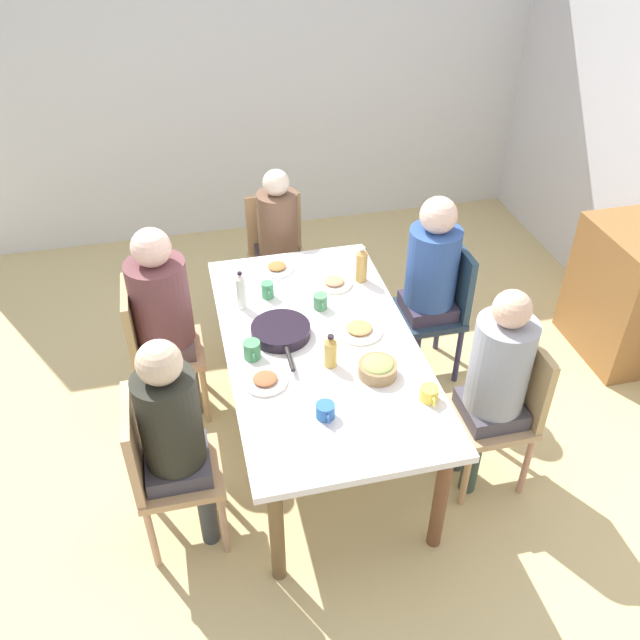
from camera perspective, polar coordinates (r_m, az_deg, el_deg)
ground_plane at (r=4.05m, az=0.00°, el=-9.91°), size 6.26×6.26×0.00m
wall_left at (r=5.64m, az=-6.62°, el=19.79°), size 0.12×4.95×2.60m
dining_table at (r=3.60m, az=0.00°, el=-2.87°), size 1.85×0.99×0.73m
chair_0 at (r=4.72m, az=-3.65°, el=5.80°), size 0.40×0.40×0.90m
person_0 at (r=4.56m, az=-3.52°, el=7.01°), size 0.30×0.30×1.16m
chair_1 at (r=4.26m, az=10.10°, el=1.39°), size 0.40×0.40×0.90m
person_1 at (r=4.10m, az=9.29°, el=3.94°), size 0.31×0.31×1.25m
chair_2 at (r=3.32m, az=-13.30°, el=-11.87°), size 0.40×0.40×0.90m
person_2 at (r=3.16m, az=-12.21°, el=-9.04°), size 0.30×0.30×1.23m
chair_3 at (r=3.64m, az=15.40°, el=-6.94°), size 0.40×0.40×0.90m
person_3 at (r=3.45m, az=14.66°, el=-4.58°), size 0.30×0.30×1.23m
chair_4 at (r=4.00m, az=-13.90°, el=-2.00°), size 0.40×0.40×0.90m
person_4 at (r=3.85m, az=-13.12°, el=1.01°), size 0.33×0.33×1.25m
plate_0 at (r=3.62m, az=3.33°, el=-0.82°), size 0.25×0.25×0.04m
plate_1 at (r=3.98m, az=1.20°, el=3.17°), size 0.21×0.21×0.04m
plate_2 at (r=4.12m, az=-3.67°, el=4.42°), size 0.20×0.20×0.04m
plate_3 at (r=3.32m, az=-4.65°, el=-5.12°), size 0.22×0.22×0.04m
bowl_0 at (r=3.34m, az=4.90°, el=-4.06°), size 0.19×0.19×0.09m
serving_pan at (r=3.58m, az=-3.33°, el=-0.96°), size 0.50×0.32×0.06m
cup_0 at (r=3.45m, az=-5.77°, el=-2.55°), size 0.12×0.09×0.10m
cup_1 at (r=3.25m, az=9.23°, el=-6.17°), size 0.13×0.09×0.07m
cup_2 at (r=3.77m, az=0.04°, el=1.56°), size 0.12×0.08×0.09m
cup_3 at (r=3.12m, az=0.46°, el=-7.71°), size 0.12×0.09×0.07m
cup_4 at (r=3.87m, az=-4.45°, el=2.54°), size 0.11×0.07×0.09m
bottle_0 at (r=3.98m, az=3.53°, el=4.67°), size 0.07×0.07×0.23m
bottle_1 at (r=3.36m, az=0.90°, el=-2.68°), size 0.06×0.06×0.19m
bottle_2 at (r=3.76m, az=-6.69°, el=2.44°), size 0.05×0.05×0.24m
side_cabinet at (r=4.81m, az=24.29°, el=1.97°), size 0.70×0.44×0.90m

